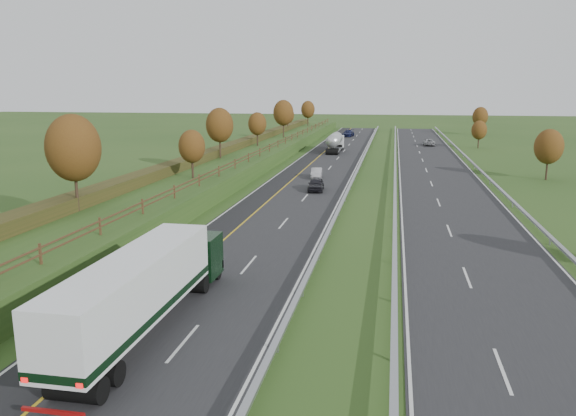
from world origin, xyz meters
name	(u,v)px	position (x,y,z in m)	size (l,w,h in m)	color
ground	(371,188)	(8.00, 55.00, 0.00)	(400.00, 400.00, 0.00)	#2B4A1A
near_carriageway	(311,179)	(0.00, 60.00, 0.02)	(10.50, 200.00, 0.04)	#242427
far_carriageway	(441,183)	(16.50, 60.00, 0.02)	(10.50, 200.00, 0.04)	#242427
hard_shoulder	(283,178)	(-3.75, 60.00, 0.02)	(3.00, 200.00, 0.04)	black
lane_markings	(360,180)	(6.40, 59.88, 0.05)	(26.75, 200.00, 0.01)	silver
embankment_left	(215,169)	(-13.00, 60.00, 1.00)	(12.00, 200.00, 2.00)	#2B4A1A
hedge_left	(201,157)	(-15.00, 60.00, 2.55)	(2.20, 180.00, 1.10)	#2F3415
fence_left	(247,157)	(-8.50, 59.59, 2.73)	(0.12, 189.06, 1.20)	#422B19
median_barrier_near	(355,176)	(5.70, 60.00, 0.61)	(0.32, 200.00, 0.71)	#97999F
median_barrier_far	(395,177)	(10.80, 60.00, 0.61)	(0.32, 200.00, 0.71)	#97999F
outer_barrier_far	(490,179)	(22.30, 60.00, 0.62)	(0.32, 200.00, 0.71)	#97999F
trees_left	(209,131)	(-12.64, 56.63, 6.37)	(6.64, 164.30, 7.66)	#2D2116
trees_far	(510,133)	(29.80, 89.21, 4.25)	(8.45, 118.60, 7.12)	#2D2116
box_lorry	(145,287)	(-0.87, 11.83, 2.33)	(2.58, 16.28, 4.06)	black
road_tanker	(335,142)	(-0.32, 93.05, 1.86)	(2.40, 11.22, 3.46)	silver
car_dark_near	(316,184)	(1.83, 51.53, 0.78)	(1.74, 4.32, 1.47)	black
car_silver_mid	(317,173)	(0.60, 61.03, 0.69)	(1.37, 3.92, 1.29)	#A5A5A9
car_small_far	(348,133)	(-0.66, 128.15, 0.83)	(2.23, 5.48, 1.59)	#13193E
car_oncoming	(429,142)	(17.65, 108.40, 0.72)	(2.26, 4.89, 1.36)	#98999D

